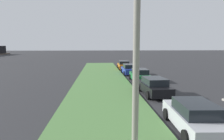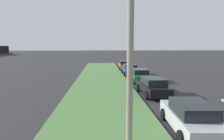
{
  "view_description": "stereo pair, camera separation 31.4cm",
  "coord_description": "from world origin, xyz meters",
  "px_view_note": "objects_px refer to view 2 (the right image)",
  "views": [
    {
      "loc": [
        -3.27,
        6.42,
        4.13
      ],
      "look_at": [
        18.6,
        4.83,
        1.26
      ],
      "focal_mm": 30.32,
      "sensor_mm": 36.0,
      "label": 1
    },
    {
      "loc": [
        -3.29,
        6.1,
        4.13
      ],
      "look_at": [
        18.6,
        4.83,
        1.26
      ],
      "focal_mm": 30.32,
      "sensor_mm": 36.0,
      "label": 2
    }
  ],
  "objects_px": {
    "parked_car_blue": "(130,69)",
    "parked_car_orange": "(125,65)",
    "parked_car_green": "(140,75)",
    "streetlight": "(141,38)",
    "parked_car_black": "(153,86)",
    "parked_car_silver": "(191,117)"
  },
  "relations": [
    {
      "from": "parked_car_orange",
      "to": "streetlight",
      "type": "xyz_separation_m",
      "value": [
        -25.68,
        2.67,
        3.67
      ]
    },
    {
      "from": "parked_car_blue",
      "to": "parked_car_orange",
      "type": "distance_m",
      "value": 5.71
    },
    {
      "from": "parked_car_green",
      "to": "streetlight",
      "type": "xyz_separation_m",
      "value": [
        -14.55,
        3.04,
        3.67
      ]
    },
    {
      "from": "parked_car_blue",
      "to": "parked_car_silver",
      "type": "bearing_deg",
      "value": 179.68
    },
    {
      "from": "parked_car_silver",
      "to": "parked_car_blue",
      "type": "bearing_deg",
      "value": 3.79
    },
    {
      "from": "parked_car_silver",
      "to": "parked_car_blue",
      "type": "xyz_separation_m",
      "value": [
        18.13,
        0.17,
        0.0
      ]
    },
    {
      "from": "streetlight",
      "to": "parked_car_orange",
      "type": "bearing_deg",
      "value": -5.93
    },
    {
      "from": "parked_car_black",
      "to": "parked_car_green",
      "type": "xyz_separation_m",
      "value": [
        5.91,
        -0.11,
        0.0
      ]
    },
    {
      "from": "parked_car_blue",
      "to": "streetlight",
      "type": "bearing_deg",
      "value": 171.39
    },
    {
      "from": "parked_car_blue",
      "to": "parked_car_orange",
      "type": "relative_size",
      "value": 1.0
    },
    {
      "from": "parked_car_green",
      "to": "parked_car_silver",
      "type": "bearing_deg",
      "value": -179.41
    },
    {
      "from": "parked_car_green",
      "to": "streetlight",
      "type": "relative_size",
      "value": 0.58
    },
    {
      "from": "parked_car_black",
      "to": "parked_car_silver",
      "type": "bearing_deg",
      "value": 176.3
    },
    {
      "from": "streetlight",
      "to": "parked_car_black",
      "type": "bearing_deg",
      "value": -18.72
    },
    {
      "from": "parked_car_orange",
      "to": "parked_car_silver",
      "type": "bearing_deg",
      "value": -178.34
    },
    {
      "from": "parked_car_black",
      "to": "parked_car_orange",
      "type": "xyz_separation_m",
      "value": [
        17.04,
        0.26,
        0.0
      ]
    },
    {
      "from": "parked_car_black",
      "to": "parked_car_orange",
      "type": "bearing_deg",
      "value": -2.52
    },
    {
      "from": "parked_car_green",
      "to": "parked_car_orange",
      "type": "bearing_deg",
      "value": 3.15
    },
    {
      "from": "parked_car_green",
      "to": "parked_car_orange",
      "type": "relative_size",
      "value": 1.0
    },
    {
      "from": "parked_car_blue",
      "to": "parked_car_orange",
      "type": "xyz_separation_m",
      "value": [
        5.71,
        0.05,
        0.0
      ]
    },
    {
      "from": "parked_car_black",
      "to": "streetlight",
      "type": "xyz_separation_m",
      "value": [
        -8.63,
        2.93,
        3.67
      ]
    },
    {
      "from": "parked_car_green",
      "to": "parked_car_black",
      "type": "bearing_deg",
      "value": -179.82
    }
  ]
}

